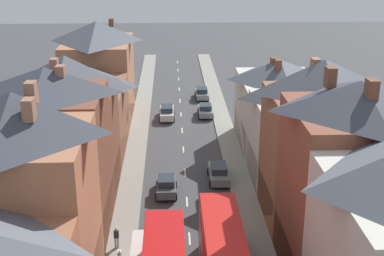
{
  "coord_description": "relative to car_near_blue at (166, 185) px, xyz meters",
  "views": [
    {
      "loc": [
        -1.28,
        -11.52,
        21.94
      ],
      "look_at": [
        0.89,
        41.01,
        2.83
      ],
      "focal_mm": 50.0,
      "sensor_mm": 36.0,
      "label": 1
    }
  ],
  "objects": [
    {
      "name": "terrace_row_right",
      "position": [
        11.99,
        -14.28,
        5.23
      ],
      "size": [
        8.0,
        60.25,
        14.15
      ],
      "color": "silver",
      "rests_on": "ground"
    },
    {
      "name": "terrace_row_left",
      "position": [
        -8.38,
        -7.99,
        5.06
      ],
      "size": [
        8.0,
        71.22,
        13.94
      ],
      "color": "brown",
      "rests_on": "ground"
    },
    {
      "name": "car_near_blue",
      "position": [
        0.0,
        0.0,
        0.0
      ],
      "size": [
        1.9,
        3.86,
        1.66
      ],
      "color": "#4C515B",
      "rests_on": "ground"
    },
    {
      "name": "car_near_silver",
      "position": [
        4.9,
        21.53,
        -0.02
      ],
      "size": [
        1.9,
        3.84,
        1.63
      ],
      "color": "gray",
      "rests_on": "ground"
    },
    {
      "name": "car_parked_left_a",
      "position": [
        4.9,
        29.37,
        -0.03
      ],
      "size": [
        1.9,
        4.05,
        1.6
      ],
      "color": "gray",
      "rests_on": "ground"
    },
    {
      "name": "pavement_right",
      "position": [
        6.9,
        6.4,
        -0.76
      ],
      "size": [
        2.2,
        104.0,
        0.14
      ],
      "primitive_type": "cube",
      "color": "gray",
      "rests_on": "ground"
    },
    {
      "name": "car_parked_right_a",
      "position": [
        4.9,
        -10.21,
        -0.03
      ],
      "size": [
        1.9,
        4.6,
        1.59
      ],
      "color": "#236093",
      "rests_on": "ground"
    },
    {
      "name": "pavement_left",
      "position": [
        -3.3,
        6.4,
        -0.76
      ],
      "size": [
        2.2,
        104.0,
        0.14
      ],
      "primitive_type": "cube",
      "color": "gray",
      "rests_on": "ground"
    },
    {
      "name": "car_mid_white",
      "position": [
        4.9,
        2.55,
        -0.0
      ],
      "size": [
        1.9,
        4.42,
        1.65
      ],
      "color": "gray",
      "rests_on": "ground"
    },
    {
      "name": "car_far_grey",
      "position": [
        -0.0,
        20.84,
        0.02
      ],
      "size": [
        1.9,
        4.56,
        1.7
      ],
      "color": "silver",
      "rests_on": "ground"
    },
    {
      "name": "pedestrian_mid_right",
      "position": [
        -3.62,
        -8.84,
        0.2
      ],
      "size": [
        0.36,
        0.22,
        1.61
      ],
      "color": "gray",
      "rests_on": "pavement_left"
    },
    {
      "name": "centre_line_dashes",
      "position": [
        1.8,
        4.4,
        -0.83
      ],
      "size": [
        0.14,
        97.8,
        0.01
      ],
      "color": "silver",
      "rests_on": "ground"
    }
  ]
}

